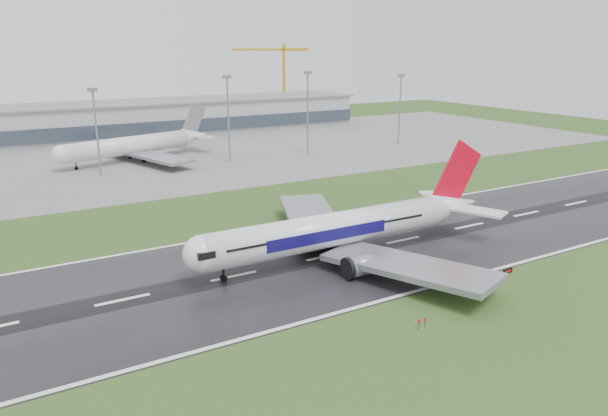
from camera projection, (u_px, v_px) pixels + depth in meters
ground at (326, 257)px, 111.45m from camera, size 520.00×520.00×0.00m
runway at (326, 257)px, 111.44m from camera, size 400.00×45.00×0.10m
apron at (155, 156)px, 215.51m from camera, size 400.00×130.00×0.08m
terminal at (120, 120)px, 263.38m from camera, size 240.00×36.00×15.00m
main_airliner at (350, 207)px, 109.70m from camera, size 68.90×65.64×20.27m
parked_airliner at (134, 135)px, 203.97m from camera, size 79.08×76.12×18.88m
tower_crane at (284, 83)px, 318.36m from camera, size 40.43×19.28×42.64m
runway_sign at (508, 271)px, 102.99m from camera, size 2.31×0.44×1.04m
floodmast_2 at (97, 134)px, 178.98m from camera, size 0.64×0.64×27.19m
floodmast_3 at (229, 121)px, 200.51m from camera, size 0.64×0.64×30.05m
floodmast_4 at (308, 115)px, 216.35m from camera, size 0.64×0.64×30.78m
floodmast_5 at (400, 111)px, 238.68m from camera, size 0.64×0.64×28.70m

